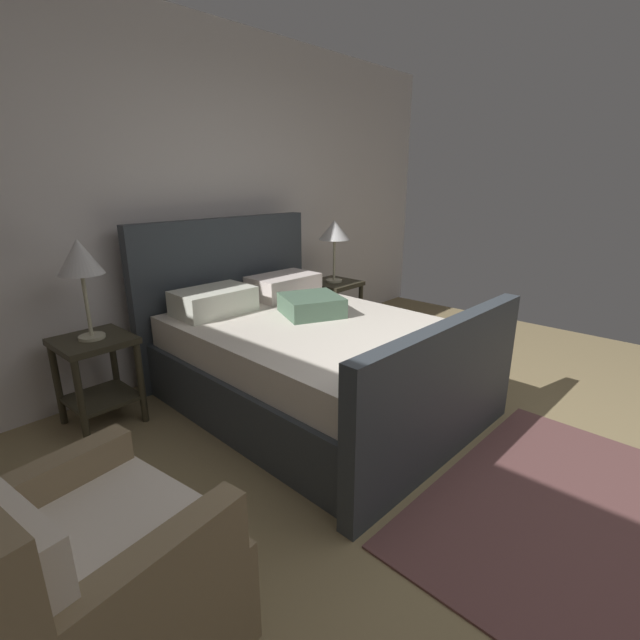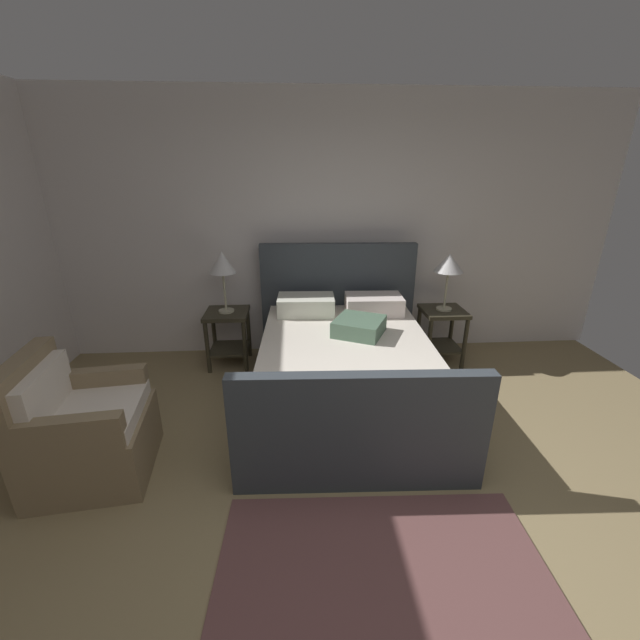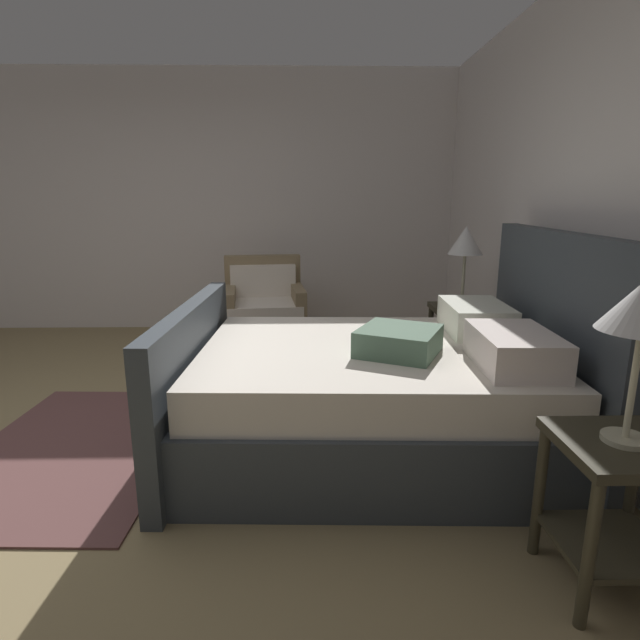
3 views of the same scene
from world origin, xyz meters
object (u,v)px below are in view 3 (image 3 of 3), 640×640
at_px(nightstand_left, 460,331).
at_px(table_lamp_left, 466,243).
at_px(bed, 378,389).
at_px(armchair, 265,318).
at_px(nightstand_right, 617,491).

relative_size(nightstand_left, table_lamp_left, 0.95).
bearing_deg(bed, nightstand_left, 144.78).
height_order(table_lamp_left, armchair, table_lamp_left).
height_order(bed, armchair, bed).
relative_size(nightstand_right, armchair, 0.67).
distance_m(nightstand_right, table_lamp_left, 2.38).
relative_size(bed, nightstand_right, 3.66).
bearing_deg(table_lamp_left, bed, -35.22).
xyz_separation_m(nightstand_right, table_lamp_left, (-2.28, 0.08, 0.70)).
distance_m(table_lamp_left, armchair, 1.93).
height_order(bed, table_lamp_left, bed).
distance_m(nightstand_left, table_lamp_left, 0.70).
xyz_separation_m(table_lamp_left, armchair, (-0.73, -1.62, -0.75)).
bearing_deg(nightstand_right, bed, -147.51).
bearing_deg(bed, table_lamp_left, 144.78).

